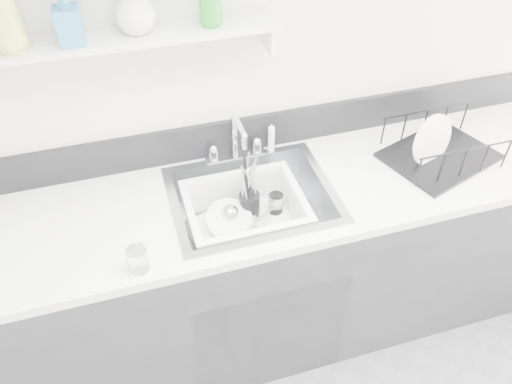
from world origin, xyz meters
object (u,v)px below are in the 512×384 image
object	(u,v)px
sink	(252,212)
dish_rack	(443,142)
wash_tub	(245,216)
counter_run	(253,270)

from	to	relation	value
sink	dish_rack	size ratio (longest dim) A/B	1.43
wash_tub	counter_run	bearing A→B (deg)	34.23
counter_run	wash_tub	distance (m)	0.38
counter_run	wash_tub	xyz separation A→B (m)	(-0.04, -0.03, 0.38)
counter_run	dish_rack	xyz separation A→B (m)	(0.83, 0.00, 0.54)
counter_run	sink	size ratio (longest dim) A/B	5.00
wash_tub	sink	bearing A→B (deg)	34.23
dish_rack	wash_tub	bearing A→B (deg)	163.59
counter_run	dish_rack	distance (m)	0.99
sink	dish_rack	bearing A→B (deg)	0.18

